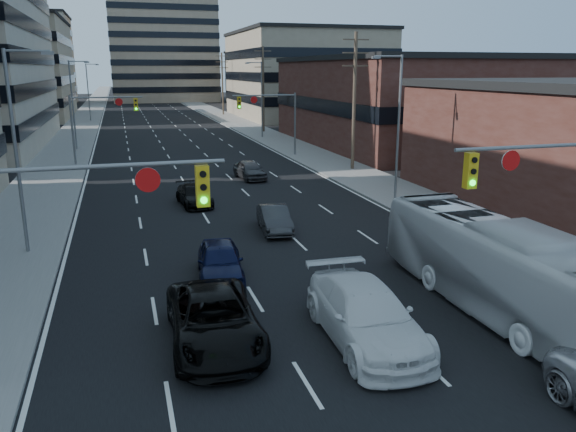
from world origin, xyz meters
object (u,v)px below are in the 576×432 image
(transit_bus, at_px, (497,266))
(sedan_blue, at_px, (220,261))
(black_pickup, at_px, (214,320))
(white_van, at_px, (366,314))

(transit_bus, bearing_deg, sedan_blue, 147.17)
(black_pickup, xyz_separation_m, white_van, (4.49, -1.14, 0.09))
(white_van, relative_size, sedan_blue, 1.39)
(white_van, height_order, transit_bus, transit_bus)
(white_van, xyz_separation_m, transit_bus, (5.28, 0.90, 0.71))
(black_pickup, height_order, white_van, white_van)
(white_van, distance_m, transit_bus, 5.41)
(black_pickup, height_order, sedan_blue, black_pickup)
(black_pickup, relative_size, transit_bus, 0.50)
(black_pickup, bearing_deg, transit_bus, 0.60)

